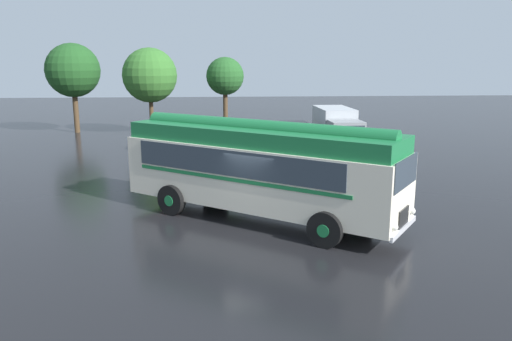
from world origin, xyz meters
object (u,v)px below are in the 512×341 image
object	(u,v)px
car_far_right	(296,136)
car_mid_right	(254,138)
car_near_left	(165,137)
car_mid_left	(205,138)
vintage_bus	(260,166)
box_van	(336,127)

from	to	relation	value
car_far_right	car_mid_right	bearing A→B (deg)	-166.12
car_near_left	car_far_right	world-z (taller)	same
car_near_left	car_mid_left	world-z (taller)	same
vintage_bus	car_near_left	bearing A→B (deg)	108.49
vintage_bus	car_far_right	size ratio (longest dim) A/B	2.20
car_near_left	car_mid_left	bearing A→B (deg)	-13.35
car_far_right	car_mid_left	bearing A→B (deg)	-176.38
car_mid_left	car_mid_right	bearing A→B (deg)	-5.59
box_van	car_far_right	bearing A→B (deg)	-178.63
car_mid_right	car_far_right	bearing A→B (deg)	13.88
car_near_left	box_van	distance (m)	10.63
car_mid_right	vintage_bus	bearing A→B (deg)	-93.30
car_far_right	car_near_left	bearing A→B (deg)	178.43
vintage_bus	car_near_left	xyz separation A→B (m)	(-4.67, 13.96, -1.05)
car_mid_left	box_van	size ratio (longest dim) A/B	0.73
car_mid_left	car_mid_right	size ratio (longest dim) A/B	0.99
vintage_bus	car_near_left	distance (m)	14.76
car_near_left	car_mid_left	size ratio (longest dim) A/B	1.01
vintage_bus	car_far_right	bearing A→B (deg)	76.18
car_mid_left	box_van	bearing A→B (deg)	2.92
vintage_bus	car_far_right	xyz separation A→B (m)	(3.38, 13.74, -1.05)
box_van	car_mid_left	bearing A→B (deg)	-177.08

